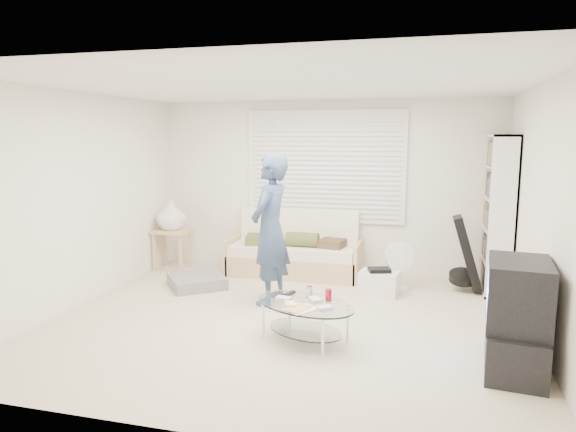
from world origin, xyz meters
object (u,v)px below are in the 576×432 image
(futon_sofa, at_px, (295,254))
(bookshelf, at_px, (497,214))
(tv_unit, at_px, (517,318))
(coffee_table, at_px, (305,310))

(futon_sofa, height_order, bookshelf, bookshelf)
(tv_unit, bearing_deg, bookshelf, 87.03)
(bookshelf, relative_size, coffee_table, 1.64)
(bookshelf, height_order, coffee_table, bookshelf)
(coffee_table, bearing_deg, futon_sofa, 106.35)
(tv_unit, bearing_deg, coffee_table, 175.53)
(coffee_table, bearing_deg, bookshelf, 48.72)
(futon_sofa, xyz_separation_m, coffee_table, (0.70, -2.38, 0.01))
(futon_sofa, relative_size, bookshelf, 0.95)
(bookshelf, relative_size, tv_unit, 2.10)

